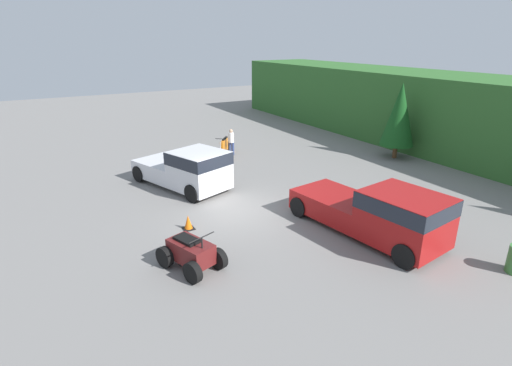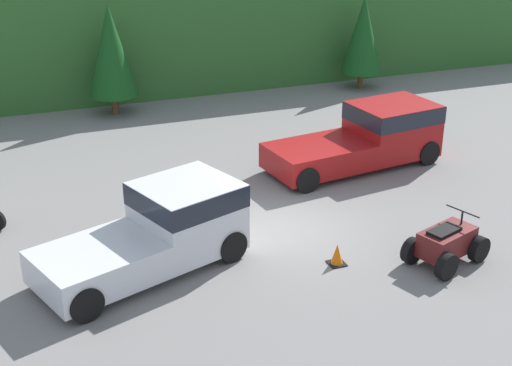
{
  "view_description": "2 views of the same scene",
  "coord_description": "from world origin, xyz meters",
  "px_view_note": "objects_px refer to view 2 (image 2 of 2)",
  "views": [
    {
      "loc": [
        13.53,
        -6.67,
        6.77
      ],
      "look_at": [
        -0.3,
        1.17,
        0.95
      ],
      "focal_mm": 28.0,
      "sensor_mm": 36.0,
      "label": 1
    },
    {
      "loc": [
        -6.8,
        -15.95,
        8.89
      ],
      "look_at": [
        -0.3,
        1.17,
        0.95
      ],
      "focal_mm": 50.0,
      "sensor_mm": 36.0,
      "label": 2
    }
  ],
  "objects_px": {
    "pickup_truck_second": "(161,227)",
    "quad_atv": "(446,244)",
    "steel_barrel": "(430,121)",
    "traffic_cone": "(337,255)",
    "pickup_truck_red": "(370,135)"
  },
  "relations": [
    {
      "from": "traffic_cone",
      "to": "steel_barrel",
      "type": "height_order",
      "value": "steel_barrel"
    },
    {
      "from": "steel_barrel",
      "to": "quad_atv",
      "type": "bearing_deg",
      "value": -121.19
    },
    {
      "from": "pickup_truck_second",
      "to": "traffic_cone",
      "type": "bearing_deg",
      "value": -40.53
    },
    {
      "from": "pickup_truck_second",
      "to": "quad_atv",
      "type": "distance_m",
      "value": 7.05
    },
    {
      "from": "pickup_truck_red",
      "to": "pickup_truck_second",
      "type": "bearing_deg",
      "value": -160.76
    },
    {
      "from": "pickup_truck_red",
      "to": "steel_barrel",
      "type": "bearing_deg",
      "value": 20.73
    },
    {
      "from": "pickup_truck_red",
      "to": "quad_atv",
      "type": "height_order",
      "value": "pickup_truck_red"
    },
    {
      "from": "pickup_truck_second",
      "to": "traffic_cone",
      "type": "xyz_separation_m",
      "value": [
        4.03,
        -1.55,
        -0.76
      ]
    },
    {
      "from": "pickup_truck_second",
      "to": "quad_atv",
      "type": "height_order",
      "value": "pickup_truck_second"
    },
    {
      "from": "quad_atv",
      "to": "traffic_cone",
      "type": "bearing_deg",
      "value": 142.46
    },
    {
      "from": "pickup_truck_second",
      "to": "quad_atv",
      "type": "bearing_deg",
      "value": -39.53
    },
    {
      "from": "traffic_cone",
      "to": "pickup_truck_red",
      "type": "bearing_deg",
      "value": 54.48
    },
    {
      "from": "pickup_truck_second",
      "to": "quad_atv",
      "type": "relative_size",
      "value": 2.4
    },
    {
      "from": "traffic_cone",
      "to": "pickup_truck_second",
      "type": "bearing_deg",
      "value": 158.99
    },
    {
      "from": "quad_atv",
      "to": "steel_barrel",
      "type": "relative_size",
      "value": 2.61
    }
  ]
}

